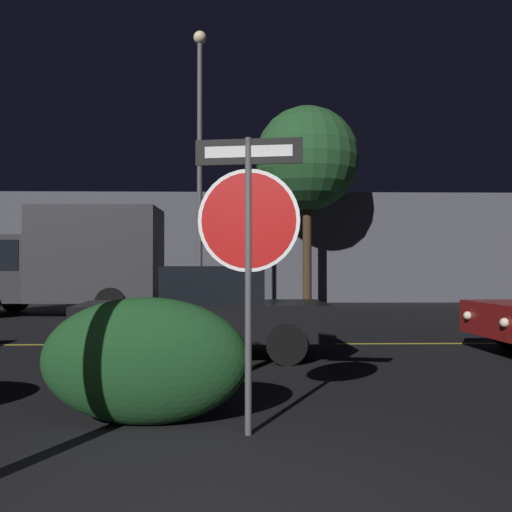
# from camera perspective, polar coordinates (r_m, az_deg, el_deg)

# --- Properties ---
(road_center_stripe) EXTENTS (32.26, 0.12, 0.01)m
(road_center_stripe) POSITION_cam_1_polar(r_m,az_deg,el_deg) (10.57, -2.07, -8.79)
(road_center_stripe) COLOR gold
(road_center_stripe) RESTS_ON ground_plane
(stop_sign) EXTENTS (0.92, 0.17, 2.54)m
(stop_sign) POSITION_cam_1_polar(r_m,az_deg,el_deg) (4.89, -0.76, 3.33)
(stop_sign) COLOR #4C4C51
(stop_sign) RESTS_ON ground_plane
(hedge_bush_1) EXTENTS (1.89, 0.70, 1.16)m
(hedge_bush_1) POSITION_cam_1_polar(r_m,az_deg,el_deg) (5.35, -11.01, -10.24)
(hedge_bush_1) COLOR #19421E
(hedge_bush_1) RESTS_ON ground_plane
(passing_car_2) EXTENTS (4.02, 1.98, 1.43)m
(passing_car_2) POSITION_cam_1_polar(r_m,az_deg,el_deg) (9.04, -5.02, -5.65)
(passing_car_2) COLOR black
(passing_car_2) RESTS_ON ground_plane
(delivery_truck) EXTENTS (5.77, 2.44, 3.13)m
(delivery_truck) POSITION_cam_1_polar(r_m,az_deg,el_deg) (17.62, -18.82, -0.31)
(delivery_truck) COLOR #2D2D33
(delivery_truck) RESTS_ON ground_plane
(street_lamp) EXTENTS (0.39, 0.39, 8.36)m
(street_lamp) POSITION_cam_1_polar(r_m,az_deg,el_deg) (17.11, -5.64, 10.73)
(street_lamp) COLOR #4C4C51
(street_lamp) RESTS_ON ground_plane
(tree_0) EXTENTS (3.73, 3.73, 7.18)m
(tree_0) POSITION_cam_1_polar(r_m,az_deg,el_deg) (20.91, 5.12, 9.62)
(tree_0) COLOR #422D1E
(tree_0) RESTS_ON ground_plane
(building_backdrop) EXTENTS (27.02, 3.46, 4.32)m
(building_backdrop) POSITION_cam_1_polar(r_m,az_deg,el_deg) (23.91, -1.74, 0.75)
(building_backdrop) COLOR #4C4C56
(building_backdrop) RESTS_ON ground_plane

